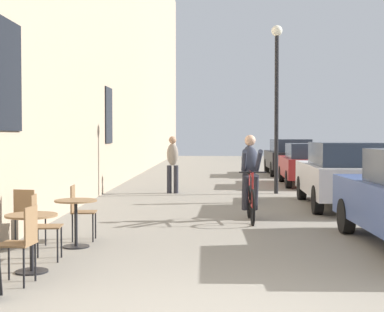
% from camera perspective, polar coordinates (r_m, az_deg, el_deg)
% --- Properties ---
extents(cafe_table_near, '(0.64, 0.64, 0.72)m').
position_cam_1_polar(cafe_table_near, '(7.45, -15.56, -7.08)').
color(cafe_table_near, black).
rests_on(cafe_table_near, ground_plane).
extents(cafe_chair_near_toward_street, '(0.41, 0.41, 0.89)m').
position_cam_1_polar(cafe_chair_near_toward_street, '(6.88, -16.41, -7.88)').
color(cafe_chair_near_toward_street, black).
rests_on(cafe_chair_near_toward_street, ground_plane).
extents(cafe_chair_near_toward_wall, '(0.42, 0.42, 0.89)m').
position_cam_1_polar(cafe_chair_near_toward_wall, '(8.12, -14.62, -6.35)').
color(cafe_chair_near_toward_wall, black).
rests_on(cafe_chair_near_toward_wall, ground_plane).
extents(cafe_table_mid, '(0.64, 0.64, 0.72)m').
position_cam_1_polar(cafe_table_mid, '(8.96, -11.39, -5.53)').
color(cafe_table_mid, black).
rests_on(cafe_table_mid, ground_plane).
extents(cafe_chair_mid_toward_street, '(0.40, 0.40, 0.89)m').
position_cam_1_polar(cafe_chair_mid_toward_street, '(9.52, -11.06, -5.11)').
color(cafe_chair_mid_toward_street, black).
rests_on(cafe_chair_mid_toward_street, ground_plane).
extents(cafe_chair_mid_toward_wall, '(0.46, 0.46, 0.89)m').
position_cam_1_polar(cafe_chair_mid_toward_wall, '(9.07, -15.90, -5.50)').
color(cafe_chair_mid_toward_wall, black).
rests_on(cafe_chair_mid_toward_wall, ground_plane).
extents(cyclist_on_bicycle, '(0.52, 1.76, 1.74)m').
position_cam_1_polar(cyclist_on_bicycle, '(11.60, 5.78, -2.36)').
color(cyclist_on_bicycle, black).
rests_on(cyclist_on_bicycle, ground_plane).
extents(pedestrian_near, '(0.35, 0.25, 1.66)m').
position_cam_1_polar(pedestrian_near, '(14.64, 5.65, -0.97)').
color(pedestrian_near, '#26262D').
rests_on(pedestrian_near, ground_plane).
extents(pedestrian_mid, '(0.35, 0.26, 1.68)m').
position_cam_1_polar(pedestrian_mid, '(16.99, -1.93, -0.51)').
color(pedestrian_mid, '#26262D').
rests_on(pedestrian_mid, ground_plane).
extents(street_lamp, '(0.32, 0.32, 4.90)m').
position_cam_1_polar(street_lamp, '(17.09, 8.35, 6.73)').
color(street_lamp, black).
rests_on(street_lamp, ground_plane).
extents(parked_car_second, '(1.96, 4.39, 1.54)m').
position_cam_1_polar(parked_car_second, '(14.14, 14.81, -1.68)').
color(parked_car_second, '#B7B7BC').
rests_on(parked_car_second, ground_plane).
extents(parked_car_third, '(1.84, 4.10, 1.44)m').
position_cam_1_polar(parked_car_third, '(20.14, 11.34, -0.74)').
color(parked_car_third, maroon).
rests_on(parked_car_third, ground_plane).
extents(parked_car_fourth, '(1.89, 4.38, 1.55)m').
position_cam_1_polar(parked_car_fourth, '(25.42, 9.54, -0.03)').
color(parked_car_fourth, black).
rests_on(parked_car_fourth, ground_plane).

